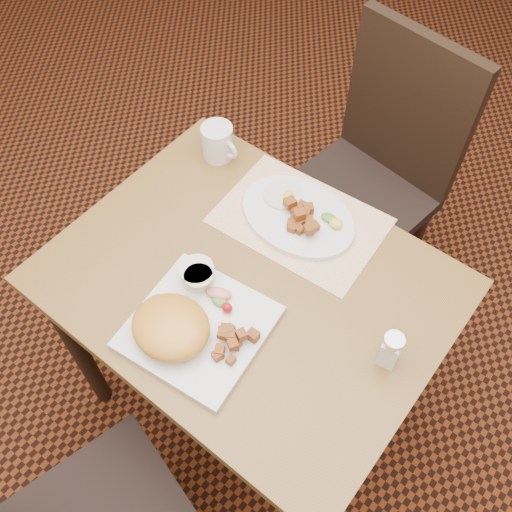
% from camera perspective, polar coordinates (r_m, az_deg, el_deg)
% --- Properties ---
extents(ground, '(8.00, 8.00, 0.00)m').
position_cam_1_polar(ground, '(2.00, -0.51, -14.01)').
color(ground, black).
rests_on(ground, ground).
extents(table, '(0.90, 0.70, 0.75)m').
position_cam_1_polar(table, '(1.42, -0.70, -4.75)').
color(table, brown).
rests_on(table, ground).
extents(chair_far, '(0.47, 0.48, 0.97)m').
position_cam_1_polar(chair_far, '(1.87, 11.70, 8.48)').
color(chair_far, black).
rests_on(chair_far, ground).
extents(placemat, '(0.42, 0.31, 0.00)m').
position_cam_1_polar(placemat, '(1.43, 4.41, 3.56)').
color(placemat, white).
rests_on(placemat, table).
extents(plate_square, '(0.31, 0.31, 0.02)m').
position_cam_1_polar(plate_square, '(1.26, -5.75, -7.09)').
color(plate_square, silver).
rests_on(plate_square, table).
extents(plate_oval, '(0.32, 0.24, 0.02)m').
position_cam_1_polar(plate_oval, '(1.42, 4.20, 3.99)').
color(plate_oval, silver).
rests_on(plate_oval, placemat).
extents(hollandaise_mound, '(0.18, 0.16, 0.06)m').
position_cam_1_polar(hollandaise_mound, '(1.22, -8.56, -7.00)').
color(hollandaise_mound, orange).
rests_on(hollandaise_mound, plate_square).
extents(ramekin, '(0.09, 0.08, 0.04)m').
position_cam_1_polar(ramekin, '(1.29, -5.90, -1.79)').
color(ramekin, silver).
rests_on(ramekin, plate_square).
extents(garnish_sq, '(0.09, 0.06, 0.03)m').
position_cam_1_polar(garnish_sq, '(1.27, -3.54, -4.23)').
color(garnish_sq, '#387223').
rests_on(garnish_sq, plate_square).
extents(fried_egg, '(0.10, 0.10, 0.02)m').
position_cam_1_polar(fried_egg, '(1.45, 2.76, 6.17)').
color(fried_egg, white).
rests_on(fried_egg, plate_oval).
extents(garnish_ov, '(0.07, 0.04, 0.02)m').
position_cam_1_polar(garnish_ov, '(1.40, 7.70, 3.49)').
color(garnish_ov, '#387223').
rests_on(garnish_ov, plate_oval).
extents(salt_shaker, '(0.05, 0.05, 0.10)m').
position_cam_1_polar(salt_shaker, '(1.21, 13.29, -9.09)').
color(salt_shaker, white).
rests_on(salt_shaker, table).
extents(coffee_mug, '(0.12, 0.08, 0.10)m').
position_cam_1_polar(coffee_mug, '(1.55, -3.81, 11.29)').
color(coffee_mug, silver).
rests_on(coffee_mug, table).
extents(home_fries_sq, '(0.09, 0.10, 0.04)m').
position_cam_1_polar(home_fries_sq, '(1.21, -2.44, -8.47)').
color(home_fries_sq, '#914817').
rests_on(home_fries_sq, plate_square).
extents(home_fries_ov, '(0.12, 0.10, 0.04)m').
position_cam_1_polar(home_fries_ov, '(1.39, 4.53, 3.86)').
color(home_fries_ov, '#914817').
rests_on(home_fries_ov, plate_oval).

